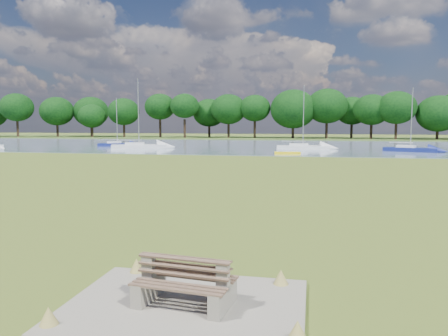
% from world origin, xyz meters
% --- Properties ---
extents(ground, '(220.00, 220.00, 0.00)m').
position_xyz_m(ground, '(0.00, 0.00, 0.00)').
color(ground, '#565E23').
extents(river, '(220.00, 40.00, 0.10)m').
position_xyz_m(river, '(0.00, 42.00, 0.00)').
color(river, slate).
rests_on(river, ground).
extents(far_bank, '(220.00, 20.00, 0.40)m').
position_xyz_m(far_bank, '(0.00, 72.00, 0.00)').
color(far_bank, '#4C6626').
rests_on(far_bank, ground).
extents(concrete_pad, '(4.20, 3.20, 0.10)m').
position_xyz_m(concrete_pad, '(0.00, -14.00, 0.05)').
color(concrete_pad, gray).
rests_on(concrete_pad, ground).
extents(bench_pair, '(1.81, 1.20, 0.92)m').
position_xyz_m(bench_pair, '(0.00, -14.00, 0.47)').
color(bench_pair, gray).
rests_on(bench_pair, concrete_pad).
extents(kayak, '(2.74, 1.05, 0.27)m').
position_xyz_m(kayak, '(-0.34, 24.42, 0.18)').
color(kayak, yellow).
rests_on(kayak, river).
extents(tree_line, '(137.46, 8.31, 10.05)m').
position_xyz_m(tree_line, '(-2.26, 68.00, 5.99)').
color(tree_line, black).
rests_on(tree_line, far_bank).
extents(sailboat_3, '(6.55, 2.34, 7.85)m').
position_xyz_m(sailboat_3, '(0.96, 33.49, 0.47)').
color(sailboat_3, silver).
rests_on(sailboat_3, river).
extents(sailboat_4, '(7.09, 4.50, 8.79)m').
position_xyz_m(sailboat_4, '(-19.59, 31.17, 0.51)').
color(sailboat_4, silver).
rests_on(sailboat_4, river).
extents(sailboat_5, '(5.41, 2.98, 6.68)m').
position_xyz_m(sailboat_5, '(-24.43, 35.22, 0.46)').
color(sailboat_5, navy).
rests_on(sailboat_5, river).
extents(sailboat_6, '(5.90, 3.47, 7.18)m').
position_xyz_m(sailboat_6, '(12.99, 31.37, 0.48)').
color(sailboat_6, navy).
rests_on(sailboat_6, river).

